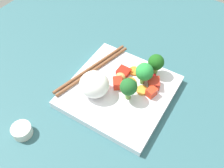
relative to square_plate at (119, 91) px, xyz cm
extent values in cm
cube|color=#305E65|center=(0.00, 0.00, -1.99)|extent=(110.00, 110.00, 2.00)
cube|color=white|center=(0.00, 0.00, 0.00)|extent=(26.37, 26.37, 1.99)
ellipsoid|color=white|center=(4.47, 4.33, 4.08)|extent=(8.96, 8.83, 6.17)
cylinder|color=#6F9F49|center=(-3.03, 0.96, 2.47)|extent=(2.20, 1.89, 3.15)
sphere|color=#1E5A25|center=(-3.19, 1.08, 5.28)|extent=(4.20, 4.20, 4.20)
cylinder|color=#5A9446|center=(-3.60, -5.09, 2.19)|extent=(1.52, 1.57, 2.42)
sphere|color=green|center=(-3.82, -5.23, 5.14)|extent=(4.51, 4.51, 4.51)
cylinder|color=#65A03D|center=(-4.55, -9.51, 2.44)|extent=(2.97, 2.89, 3.13)
sphere|color=#1B5818|center=(-4.59, -9.71, 5.18)|extent=(4.12, 4.12, 4.12)
cylinder|color=orange|center=(-1.20, -3.40, 1.26)|extent=(3.89, 3.89, 0.53)
cylinder|color=orange|center=(-5.04, -2.63, 1.37)|extent=(3.98, 3.98, 0.76)
cylinder|color=orange|center=(-0.16, -7.15, 1.26)|extent=(4.28, 4.28, 0.53)
cube|color=red|center=(-7.47, -2.93, 2.12)|extent=(2.52, 2.82, 2.26)
cube|color=red|center=(-5.20, -7.31, 1.61)|extent=(2.97, 2.96, 1.24)
cube|color=red|center=(1.97, -4.88, 1.75)|extent=(3.26, 3.09, 1.51)
cube|color=red|center=(0.95, -0.61, 2.10)|extent=(3.67, 3.72, 2.21)
cube|color=red|center=(-6.61, -5.76, 2.12)|extent=(3.92, 4.10, 2.25)
ellipsoid|color=tan|center=(-1.11, -1.14, 1.86)|extent=(3.43, 3.33, 1.73)
ellipsoid|color=tan|center=(1.56, -2.91, 1.96)|extent=(2.81, 2.41, 1.94)
ellipsoid|color=tan|center=(-1.45, -9.64, 1.79)|extent=(3.76, 3.75, 1.59)
cylinder|color=brown|center=(10.11, -1.22, 1.42)|extent=(5.73, 24.14, 0.86)
cylinder|color=brown|center=(8.96, -0.98, 1.42)|extent=(5.73, 24.14, 0.86)
cylinder|color=silver|center=(11.81, 22.17, 0.23)|extent=(4.58, 4.58, 2.44)
camera|label=1|loc=(-21.33, 33.87, 52.41)|focal=41.32mm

